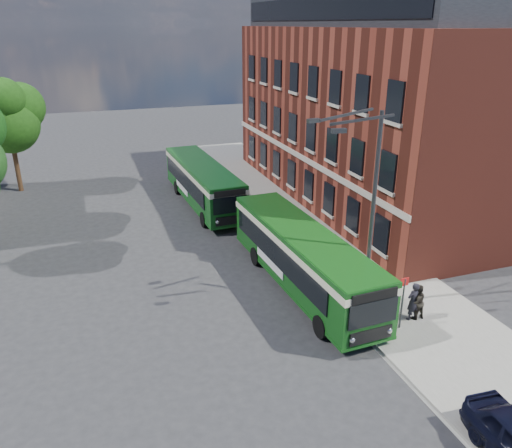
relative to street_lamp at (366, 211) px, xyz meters
name	(u,v)px	position (x,y,z in m)	size (l,w,h in m)	color
ground	(244,304)	(-4.84, 2.00, -4.79)	(120.00, 120.00, 0.00)	#2B2A2D
pavement	(309,224)	(2.16, 10.00, -4.72)	(6.00, 48.00, 0.15)	gray
kerb_line	(265,231)	(-0.89, 10.00, -4.79)	(0.12, 48.00, 0.01)	beige
brick_office	(378,103)	(9.16, 14.00, 2.18)	(12.10, 26.00, 14.20)	maroon
street_lamp	(366,211)	(0.00, 0.00, 0.00)	(2.96, 2.38, 9.00)	#323437
bus_stop_sign	(403,300)	(0.76, -2.20, -3.28)	(0.35, 0.08, 2.52)	#323437
bus_front	(302,254)	(-1.64, 2.65, -2.96)	(3.11, 12.17, 3.02)	#124D14
bus_rear	(203,180)	(-3.34, 16.16, -2.96)	(3.13, 12.16, 3.02)	#125217
pedestrian_a	(413,301)	(1.62, -1.81, -3.75)	(0.65, 0.43, 1.78)	black
pedestrian_b	(417,302)	(1.84, -1.79, -3.83)	(0.79, 0.62, 1.63)	black
tree_right	(8,115)	(-16.05, 24.00, 1.11)	(5.15, 4.89, 8.69)	#361F13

